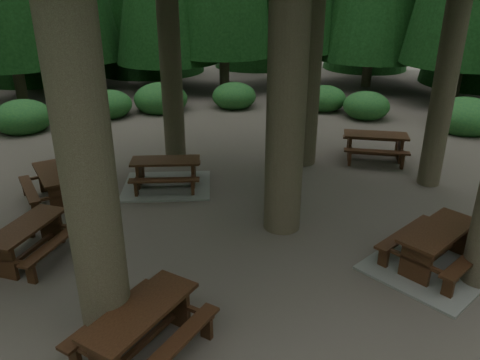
{
  "coord_description": "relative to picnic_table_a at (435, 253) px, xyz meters",
  "views": [
    {
      "loc": [
        -1.67,
        -9.15,
        5.36
      ],
      "look_at": [
        -0.13,
        0.54,
        1.1
      ],
      "focal_mm": 35.0,
      "sensor_mm": 36.0,
      "label": 1
    }
  ],
  "objects": [
    {
      "name": "shrub_ring",
      "position": [
        -2.72,
        2.64,
        0.1
      ],
      "size": [
        23.86,
        24.64,
        1.49
      ],
      "color": "#205E30",
      "rests_on": "ground"
    },
    {
      "name": "picnic_table_f",
      "position": [
        -8.09,
        4.37,
        0.23
      ],
      "size": [
        2.09,
        2.29,
        0.81
      ],
      "rotation": [
        0.0,
        0.0,
        -1.19
      ],
      "color": "#341B0F",
      "rests_on": "ground"
    },
    {
      "name": "picnic_table_a",
      "position": [
        0.0,
        0.0,
        0.0
      ],
      "size": [
        3.25,
        3.13,
        0.85
      ],
      "rotation": [
        0.0,
        0.0,
        0.59
      ],
      "color": "gray",
      "rests_on": "ground"
    },
    {
      "name": "ground",
      "position": [
        -3.42,
        1.89,
        -0.3
      ],
      "size": [
        80.0,
        80.0,
        0.0
      ],
      "primitive_type": "plane",
      "color": "#534B43",
      "rests_on": "ground"
    },
    {
      "name": "picnic_table_d",
      "position": [
        1.33,
        5.92,
        0.26
      ],
      "size": [
        2.36,
        2.13,
        0.85
      ],
      "rotation": [
        0.0,
        0.0,
        -0.33
      ],
      "color": "#341B0F",
      "rests_on": "ground"
    },
    {
      "name": "picnic_table_e",
      "position": [
        -5.68,
        -1.5,
        0.25
      ],
      "size": [
        2.43,
        2.48,
        0.84
      ],
      "rotation": [
        0.0,
        0.0,
        0.88
      ],
      "color": "#341B0F",
      "rests_on": "ground"
    },
    {
      "name": "picnic_table_c",
      "position": [
        -5.24,
        4.79,
        -0.02
      ],
      "size": [
        2.56,
        2.19,
        0.81
      ],
      "rotation": [
        0.0,
        0.0,
        -0.1
      ],
      "color": "gray",
      "rests_on": "ground"
    },
    {
      "name": "picnic_table_b",
      "position": [
        -8.07,
        1.58,
        0.22
      ],
      "size": [
        2.08,
        2.25,
        0.78
      ],
      "rotation": [
        0.0,
        0.0,
        1.13
      ],
      "color": "#341B0F",
      "rests_on": "ground"
    }
  ]
}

